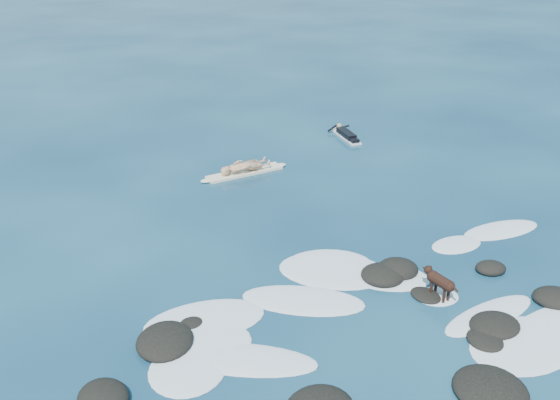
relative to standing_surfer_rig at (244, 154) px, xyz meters
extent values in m
plane|color=#0A2642|center=(2.08, -8.41, -0.79)|extent=(160.00, 160.00, 0.00)
ellipsoid|color=black|center=(3.29, -8.95, -0.75)|extent=(0.96, 1.05, 0.17)
ellipsoid|color=black|center=(-2.60, -8.96, -0.75)|extent=(0.77, 0.74, 0.15)
ellipsoid|color=black|center=(3.14, -12.47, -0.69)|extent=(1.97, 2.00, 0.40)
ellipsoid|color=black|center=(6.37, -9.81, -0.68)|extent=(1.42, 1.30, 0.45)
ellipsoid|color=black|center=(-3.23, -9.59, -0.68)|extent=(1.63, 1.74, 0.45)
ellipsoid|color=black|center=(-4.49, -11.16, -0.69)|extent=(1.39, 1.46, 0.42)
ellipsoid|color=black|center=(5.51, -8.13, -0.71)|extent=(0.87, 0.73, 0.35)
ellipsoid|color=black|center=(4.32, -10.50, -0.70)|extent=(1.45, 1.32, 0.36)
ellipsoid|color=black|center=(3.00, -7.73, -0.67)|extent=(1.13, 1.03, 0.49)
ellipsoid|color=black|center=(2.50, -7.91, -0.69)|extent=(1.34, 1.33, 0.43)
ellipsoid|color=black|center=(3.85, -10.92, -0.74)|extent=(0.86, 0.98, 0.23)
ellipsoid|color=white|center=(7.01, -6.01, -0.78)|extent=(2.84, 1.53, 0.12)
ellipsoid|color=white|center=(-2.53, -9.66, -0.78)|extent=(2.66, 2.10, 0.12)
ellipsoid|color=white|center=(1.31, -7.00, -0.78)|extent=(2.76, 2.23, 0.12)
ellipsoid|color=white|center=(5.26, -6.60, -0.78)|extent=(1.84, 1.36, 0.12)
ellipsoid|color=white|center=(4.46, -10.00, -0.78)|extent=(3.03, 1.89, 0.12)
ellipsoid|color=white|center=(-2.80, -10.51, -0.78)|extent=(2.15, 2.26, 0.12)
ellipsoid|color=white|center=(2.69, -7.90, -0.78)|extent=(2.51, 2.03, 0.12)
ellipsoid|color=white|center=(0.21, -8.50, -0.78)|extent=(3.39, 2.34, 0.12)
ellipsoid|color=white|center=(1.34, -7.27, -0.78)|extent=(3.51, 2.94, 0.12)
ellipsoid|color=white|center=(-1.62, -10.43, -0.78)|extent=(3.55, 2.15, 0.12)
ellipsoid|color=white|center=(4.63, -11.19, -0.78)|extent=(3.22, 2.74, 0.12)
ellipsoid|color=white|center=(-2.28, -8.84, -0.78)|extent=(3.13, 1.99, 0.12)
ellipsoid|color=white|center=(3.57, -9.00, -0.78)|extent=(1.10, 0.90, 0.12)
cube|color=#F6EAC5|center=(0.00, 0.00, -0.74)|extent=(2.98, 1.50, 0.10)
ellipsoid|color=#F6EAC5|center=(1.39, 0.46, -0.74)|extent=(0.66, 0.50, 0.11)
ellipsoid|color=#F6EAC5|center=(-1.39, -0.46, -0.74)|extent=(0.66, 0.50, 0.11)
imported|color=tan|center=(0.00, 0.00, 0.26)|extent=(0.65, 0.80, 1.91)
cube|color=white|center=(4.88, 3.14, -0.74)|extent=(0.75, 2.16, 0.08)
ellipsoid|color=white|center=(4.74, 4.19, -0.74)|extent=(0.31, 0.49, 0.08)
cube|color=black|center=(4.88, 3.14, -0.60)|extent=(0.55, 1.34, 0.21)
sphere|color=tan|center=(4.78, 3.89, -0.49)|extent=(0.25, 0.25, 0.22)
cylinder|color=black|center=(4.50, 3.99, -0.61)|extent=(0.50, 0.34, 0.24)
cylinder|color=black|center=(5.03, 4.06, -0.61)|extent=(0.53, 0.22, 0.24)
cube|color=black|center=(4.97, 2.43, -0.64)|extent=(0.39, 0.57, 0.13)
cylinder|color=black|center=(3.57, -9.10, -0.27)|extent=(0.50, 0.68, 0.29)
sphere|color=black|center=(3.47, -8.84, -0.27)|extent=(0.40, 0.40, 0.31)
sphere|color=black|center=(3.67, -9.35, -0.27)|extent=(0.36, 0.36, 0.28)
sphere|color=black|center=(3.40, -8.68, -0.17)|extent=(0.29, 0.29, 0.22)
cone|color=black|center=(3.35, -8.56, -0.19)|extent=(0.16, 0.17, 0.12)
cone|color=black|center=(3.35, -8.71, -0.08)|extent=(0.12, 0.11, 0.11)
cone|color=black|center=(3.46, -8.67, -0.08)|extent=(0.12, 0.11, 0.11)
cylinder|color=black|center=(3.42, -8.93, -0.59)|extent=(0.10, 0.10, 0.40)
cylinder|color=black|center=(3.57, -8.87, -0.59)|extent=(0.10, 0.10, 0.40)
cylinder|color=black|center=(3.58, -9.32, -0.59)|extent=(0.10, 0.10, 0.40)
cylinder|color=black|center=(3.72, -9.26, -0.59)|extent=(0.10, 0.10, 0.40)
cylinder|color=black|center=(3.73, -9.48, -0.22)|extent=(0.16, 0.29, 0.17)
camera|label=1|loc=(-2.95, -21.19, 8.05)|focal=40.00mm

